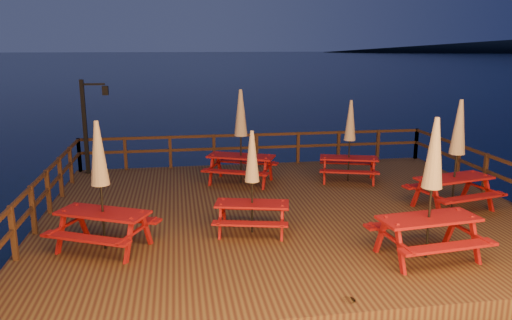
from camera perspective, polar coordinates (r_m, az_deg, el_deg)
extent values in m
plane|color=black|center=(12.80, 3.55, -7.38)|extent=(500.00, 500.00, 0.00)
cube|color=#3F2014|center=(12.73, 3.56, -6.54)|extent=(12.00, 10.00, 0.40)
cylinder|color=#3C2813|center=(17.23, -18.55, -3.66)|extent=(0.24, 0.24, 1.40)
cylinder|color=#3C2813|center=(17.18, 0.20, -2.99)|extent=(0.24, 0.24, 1.40)
cylinder|color=#3C2813|center=(18.88, 17.23, -2.11)|extent=(0.24, 0.24, 1.40)
cube|color=#3C2813|center=(17.02, 0.07, 2.91)|extent=(11.70, 0.06, 0.09)
cube|color=#3C2813|center=(17.11, 0.07, 1.44)|extent=(11.70, 0.06, 0.09)
cube|color=#3C2813|center=(17.03, -15.68, 0.70)|extent=(0.10, 0.10, 1.10)
cube|color=#3C2813|center=(17.12, 0.07, 1.26)|extent=(0.10, 0.10, 1.10)
cube|color=#3C2813|center=(18.44, 14.59, 1.70)|extent=(0.10, 0.10, 1.10)
cube|color=#3C2813|center=(12.49, -23.57, -2.04)|extent=(0.06, 9.70, 0.09)
cube|color=#3C2813|center=(12.60, -23.38, -3.99)|extent=(0.06, 9.70, 0.09)
cube|color=#3C2813|center=(12.62, -23.36, -4.23)|extent=(0.10, 0.10, 1.10)
cube|color=#3C2813|center=(16.28, -20.14, -0.19)|extent=(0.10, 0.10, 1.10)
cube|color=#3C2813|center=(14.78, 26.37, -0.08)|extent=(0.06, 9.70, 0.09)
cube|color=#3C2813|center=(14.87, 26.19, -1.75)|extent=(0.06, 9.70, 0.09)
cube|color=#3C2813|center=(14.89, 26.17, -1.96)|extent=(0.10, 0.10, 1.10)
cube|color=#3C2813|center=(18.09, 19.20, 1.17)|extent=(0.10, 0.10, 1.10)
cube|color=black|center=(16.69, -18.96, 3.55)|extent=(0.12, 0.12, 3.00)
cube|color=black|center=(16.48, -18.10, 8.23)|extent=(0.70, 0.06, 0.06)
cube|color=black|center=(16.44, -16.84, 7.61)|extent=(0.18, 0.18, 0.28)
sphere|color=#FEB965|center=(16.44, -16.84, 7.61)|extent=(0.14, 0.14, 0.14)
cube|color=maroon|center=(14.84, -1.73, 0.43)|extent=(2.10, 1.48, 0.05)
cube|color=maroon|center=(15.52, -1.04, -0.23)|extent=(1.91, 1.06, 0.05)
cube|color=maroon|center=(14.31, -2.45, -1.40)|extent=(1.91, 1.06, 0.05)
cube|color=maroon|center=(15.50, -4.24, -0.59)|extent=(0.10, 0.13, 0.81)
cube|color=maroon|center=(14.85, -5.12, -1.23)|extent=(0.10, 0.13, 0.81)
cube|color=maroon|center=(15.07, 1.64, -0.96)|extent=(0.10, 0.13, 0.81)
cube|color=maroon|center=(14.39, 1.00, -1.64)|extent=(0.10, 0.13, 0.81)
cylinder|color=black|center=(14.73, -1.74, 2.49)|extent=(0.05, 0.05, 2.72)
cone|color=tan|center=(14.60, -1.76, 5.42)|extent=(0.39, 0.39, 1.36)
sphere|color=black|center=(14.53, -1.78, 7.88)|extent=(0.08, 0.08, 0.08)
cube|color=maroon|center=(10.96, -0.45, -5.02)|extent=(1.70, 0.98, 0.04)
cube|color=maroon|center=(11.55, -0.23, -5.45)|extent=(1.62, 0.61, 0.04)
cube|color=maroon|center=(10.55, -0.69, -7.30)|extent=(1.62, 0.61, 0.04)
cube|color=maroon|center=(11.42, -3.68, -6.06)|extent=(0.07, 0.10, 0.67)
cube|color=maroon|center=(10.87, -4.11, -7.08)|extent=(0.07, 0.10, 0.67)
cube|color=maroon|center=(11.32, 3.07, -6.23)|extent=(0.07, 0.10, 0.67)
cube|color=maroon|center=(10.77, 2.99, -7.27)|extent=(0.07, 0.10, 0.67)
cylinder|color=black|center=(10.83, -0.45, -2.79)|extent=(0.04, 0.04, 2.22)
cone|color=tan|center=(10.68, -0.46, 0.43)|extent=(0.32, 0.32, 1.11)
sphere|color=black|center=(10.58, -0.46, 3.15)|extent=(0.06, 0.06, 0.06)
cube|color=maroon|center=(15.30, 10.56, 0.23)|extent=(1.84, 1.14, 0.05)
cube|color=maroon|center=(15.92, 10.43, -0.32)|extent=(1.73, 0.75, 0.05)
cube|color=maroon|center=(14.81, 10.61, -1.35)|extent=(1.73, 0.75, 0.05)
cube|color=maroon|center=(15.67, 7.84, -0.71)|extent=(0.08, 0.11, 0.72)
cube|color=maroon|center=(15.06, 7.83, -1.29)|extent=(0.08, 0.11, 0.72)
cube|color=maroon|center=(15.74, 13.06, -0.87)|extent=(0.08, 0.11, 0.72)
cube|color=maroon|center=(15.13, 13.27, -1.45)|extent=(0.08, 0.11, 0.72)
cylinder|color=black|center=(15.20, 10.64, 1.98)|extent=(0.04, 0.04, 2.39)
cone|color=tan|center=(15.09, 10.75, 4.48)|extent=(0.34, 0.34, 1.20)
sphere|color=black|center=(15.02, 10.84, 6.57)|extent=(0.07, 0.07, 0.07)
cube|color=maroon|center=(13.44, 21.72, -1.92)|extent=(2.05, 1.15, 0.05)
cube|color=maroon|center=(13.98, 19.82, -2.57)|extent=(1.96, 0.71, 0.05)
cube|color=maroon|center=(13.08, 23.52, -3.95)|extent=(1.96, 0.71, 0.05)
cube|color=maroon|center=(13.28, 17.98, -3.60)|extent=(0.09, 0.12, 0.81)
cube|color=maroon|center=(12.76, 19.98, -4.43)|extent=(0.09, 0.12, 0.81)
cube|color=maroon|center=(14.33, 23.00, -2.80)|extent=(0.09, 0.12, 0.81)
cube|color=maroon|center=(13.86, 25.03, -3.52)|extent=(0.09, 0.12, 0.81)
cylinder|color=black|center=(13.32, 21.92, 0.32)|extent=(0.05, 0.05, 2.69)
cone|color=tan|center=(13.18, 22.20, 3.52)|extent=(0.39, 0.39, 1.35)
sphere|color=black|center=(13.10, 22.44, 6.21)|extent=(0.08, 0.08, 0.08)
cube|color=maroon|center=(10.55, -17.11, -5.79)|extent=(1.98, 1.45, 0.05)
cube|color=maroon|center=(11.13, -15.25, -6.34)|extent=(1.79, 1.06, 0.05)
cube|color=maroon|center=(10.18, -18.92, -8.47)|extent=(1.79, 1.06, 0.05)
cube|color=maroon|center=(11.36, -19.29, -6.64)|extent=(0.10, 0.12, 0.77)
cube|color=maroon|center=(10.86, -21.38, -7.74)|extent=(0.10, 0.12, 0.77)
cube|color=maroon|center=(10.56, -12.43, -7.70)|extent=(0.10, 0.12, 0.77)
cube|color=maroon|center=(10.02, -14.32, -8.98)|extent=(0.10, 0.12, 0.77)
cylinder|color=black|center=(10.40, -17.30, -3.11)|extent=(0.05, 0.05, 2.57)
cone|color=tan|center=(10.22, -17.58, 0.76)|extent=(0.37, 0.37, 1.28)
sphere|color=black|center=(10.12, -17.81, 4.05)|extent=(0.07, 0.07, 0.07)
cube|color=maroon|center=(10.22, 19.15, -6.33)|extent=(2.01, 0.97, 0.05)
cube|color=maroon|center=(10.83, 17.09, -6.89)|extent=(1.96, 0.52, 0.05)
cube|color=maroon|center=(9.85, 21.15, -9.25)|extent=(1.96, 0.52, 0.05)
cube|color=maroon|center=(10.22, 14.07, -8.39)|extent=(0.08, 0.11, 0.81)
cube|color=maroon|center=(9.66, 16.16, -9.82)|extent=(0.08, 0.11, 0.81)
cube|color=maroon|center=(11.08, 21.43, -7.21)|extent=(0.08, 0.11, 0.81)
cube|color=maroon|center=(10.57, 23.74, -8.43)|extent=(0.08, 0.11, 0.81)
cylinder|color=black|center=(10.06, 19.38, -3.43)|extent=(0.05, 0.05, 2.69)
cone|color=tan|center=(9.88, 19.71, 0.77)|extent=(0.39, 0.39, 1.35)
sphere|color=black|center=(9.77, 20.00, 4.35)|extent=(0.08, 0.08, 0.08)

